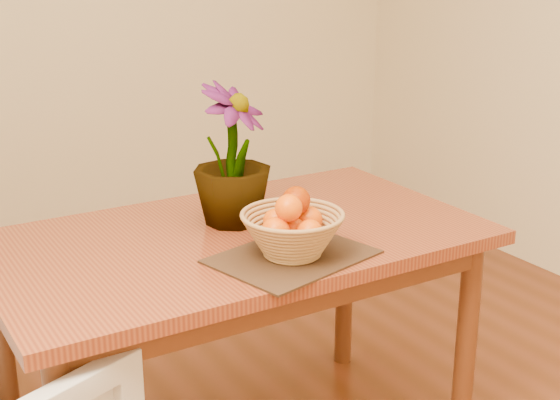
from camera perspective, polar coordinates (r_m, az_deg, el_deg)
table at (r=2.27m, az=-3.12°, el=-4.49°), size 1.40×0.80×0.75m
placemat at (r=2.06m, az=0.90°, el=-4.16°), size 0.46×0.39×0.01m
wicker_basket at (r=2.04m, az=0.91°, el=-2.65°), size 0.27×0.27×0.11m
orange_pile at (r=2.03m, az=0.96°, el=-1.22°), size 0.19×0.19×0.13m
potted_plant at (r=2.26m, az=-3.52°, el=3.29°), size 0.32×0.32×0.41m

